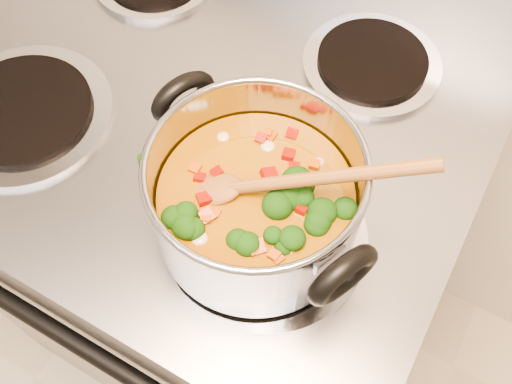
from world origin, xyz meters
TOP-DOWN VIEW (x-y plane):
  - electric_range at (-0.03, 1.16)m, footprint 0.78×0.70m
  - stockpot at (0.14, 1.01)m, footprint 0.29×0.23m
  - wooden_spoon at (0.15, 1.01)m, footprint 0.24×0.13m
  - cooktop_crumbs at (0.13, 1.18)m, footprint 0.02×0.05m

SIDE VIEW (x-z plane):
  - electric_range at x=-0.03m, z-range -0.07..1.01m
  - cooktop_crumbs at x=0.13m, z-range 0.92..0.93m
  - stockpot at x=0.14m, z-range 0.93..1.06m
  - wooden_spoon at x=0.15m, z-range 0.97..1.08m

